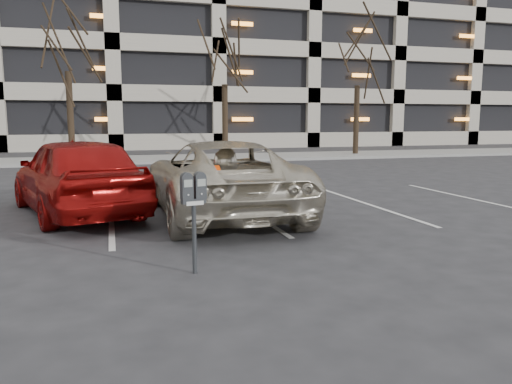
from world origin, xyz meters
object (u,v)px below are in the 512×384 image
(tree_c, at_px, (224,38))
(suv_silver, at_px, (220,178))
(parking_meter, at_px, (194,198))
(tree_d, at_px, (359,42))
(tree_b, at_px, (65,14))
(car_red, at_px, (77,175))

(tree_c, bearing_deg, suv_silver, -103.18)
(parking_meter, bearing_deg, tree_d, 46.76)
(tree_d, xyz_separation_m, parking_meter, (-11.41, -17.67, -4.86))
(tree_b, distance_m, tree_d, 14.01)
(tree_b, bearing_deg, parking_meter, -81.65)
(tree_b, distance_m, suv_silver, 15.54)
(suv_silver, bearing_deg, tree_d, -126.25)
(parking_meter, height_order, suv_silver, suv_silver)
(tree_c, xyz_separation_m, car_red, (-6.03, -13.14, -4.89))
(tree_b, distance_m, parking_meter, 18.67)
(tree_b, height_order, parking_meter, tree_b)
(tree_c, bearing_deg, car_red, -114.67)
(tree_b, distance_m, tree_c, 7.03)
(tree_c, distance_m, parking_meter, 18.82)
(tree_c, height_order, parking_meter, tree_c)
(tree_b, relative_size, suv_silver, 1.64)
(tree_b, relative_size, tree_d, 1.10)
(tree_d, bearing_deg, car_red, -134.77)
(tree_b, xyz_separation_m, parking_meter, (2.59, -17.67, -5.43))
(tree_b, relative_size, parking_meter, 7.08)
(tree_b, height_order, car_red, tree_b)
(tree_d, bearing_deg, parking_meter, -122.84)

